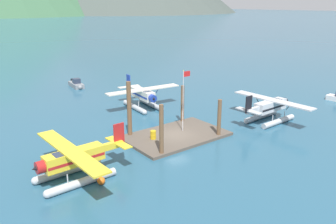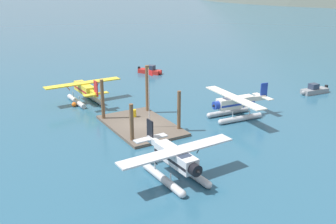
{
  "view_description": "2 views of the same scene",
  "coord_description": "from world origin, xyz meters",
  "px_view_note": "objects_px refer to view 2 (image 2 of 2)",
  "views": [
    {
      "loc": [
        -21.45,
        -26.5,
        13.56
      ],
      "look_at": [
        0.07,
        1.44,
        2.4
      ],
      "focal_mm": 36.97,
      "sensor_mm": 36.0,
      "label": 1
    },
    {
      "loc": [
        35.47,
        -17.57,
        15.33
      ],
      "look_at": [
        0.41,
        3.34,
        1.27
      ],
      "focal_mm": 40.06,
      "sensor_mm": 36.0,
      "label": 2
    }
  ],
  "objects_px": {
    "mooring_buoy": "(74,104)",
    "fuel_drum": "(134,113)",
    "seaplane_yellow_port_aft": "(85,91)",
    "boat_red_open_west": "(150,71)",
    "flagpole": "(149,91)",
    "seaplane_silver_stbd_aft": "(176,161)",
    "boat_grey_open_north": "(314,90)",
    "seaplane_cream_bow_right": "(235,105)"
  },
  "relations": [
    {
      "from": "seaplane_silver_stbd_aft",
      "to": "mooring_buoy",
      "type": "bearing_deg",
      "value": -176.59
    },
    {
      "from": "seaplane_silver_stbd_aft",
      "to": "seaplane_cream_bow_right",
      "type": "bearing_deg",
      "value": 122.72
    },
    {
      "from": "fuel_drum",
      "to": "seaplane_silver_stbd_aft",
      "type": "bearing_deg",
      "value": -12.63
    },
    {
      "from": "flagpole",
      "to": "fuel_drum",
      "type": "height_order",
      "value": "flagpole"
    },
    {
      "from": "seaplane_silver_stbd_aft",
      "to": "boat_red_open_west",
      "type": "relative_size",
      "value": 2.39
    },
    {
      "from": "seaplane_silver_stbd_aft",
      "to": "boat_grey_open_north",
      "type": "bearing_deg",
      "value": 109.77
    },
    {
      "from": "fuel_drum",
      "to": "seaplane_yellow_port_aft",
      "type": "height_order",
      "value": "seaplane_yellow_port_aft"
    },
    {
      "from": "flagpole",
      "to": "boat_grey_open_north",
      "type": "bearing_deg",
      "value": 90.86
    },
    {
      "from": "fuel_drum",
      "to": "mooring_buoy",
      "type": "height_order",
      "value": "fuel_drum"
    },
    {
      "from": "boat_grey_open_north",
      "to": "boat_red_open_west",
      "type": "relative_size",
      "value": 1.12
    },
    {
      "from": "flagpole",
      "to": "seaplane_cream_bow_right",
      "type": "xyz_separation_m",
      "value": [
        1.75,
        10.59,
        -2.82
      ]
    },
    {
      "from": "fuel_drum",
      "to": "seaplane_yellow_port_aft",
      "type": "xyz_separation_m",
      "value": [
        -9.55,
        -2.72,
        0.84
      ]
    },
    {
      "from": "seaplane_silver_stbd_aft",
      "to": "boat_red_open_west",
      "type": "xyz_separation_m",
      "value": [
        -34.72,
        16.3,
        -1.09
      ]
    },
    {
      "from": "boat_grey_open_north",
      "to": "seaplane_silver_stbd_aft",
      "type": "bearing_deg",
      "value": -70.23
    },
    {
      "from": "mooring_buoy",
      "to": "seaplane_silver_stbd_aft",
      "type": "bearing_deg",
      "value": 3.41
    },
    {
      "from": "seaplane_cream_bow_right",
      "to": "boat_grey_open_north",
      "type": "xyz_separation_m",
      "value": [
        -2.16,
        16.92,
        -1.09
      ]
    },
    {
      "from": "boat_grey_open_north",
      "to": "fuel_drum",
      "type": "bearing_deg",
      "value": -97.51
    },
    {
      "from": "seaplane_yellow_port_aft",
      "to": "seaplane_silver_stbd_aft",
      "type": "distance_m",
      "value": 24.25
    },
    {
      "from": "mooring_buoy",
      "to": "fuel_drum",
      "type": "bearing_deg",
      "value": 29.43
    },
    {
      "from": "flagpole",
      "to": "boat_red_open_west",
      "type": "xyz_separation_m",
      "value": [
        -24.06,
        13.02,
        -3.91
      ]
    },
    {
      "from": "seaplane_yellow_port_aft",
      "to": "boat_red_open_west",
      "type": "xyz_separation_m",
      "value": [
        -10.48,
        15.73,
        -1.09
      ]
    },
    {
      "from": "fuel_drum",
      "to": "boat_red_open_west",
      "type": "distance_m",
      "value": 23.88
    },
    {
      "from": "flagpole",
      "to": "fuel_drum",
      "type": "relative_size",
      "value": 7.57
    },
    {
      "from": "mooring_buoy",
      "to": "seaplane_cream_bow_right",
      "type": "height_order",
      "value": "seaplane_cream_bow_right"
    },
    {
      "from": "fuel_drum",
      "to": "mooring_buoy",
      "type": "relative_size",
      "value": 1.43
    },
    {
      "from": "mooring_buoy",
      "to": "seaplane_silver_stbd_aft",
      "type": "distance_m",
      "value": 23.04
    },
    {
      "from": "fuel_drum",
      "to": "seaplane_yellow_port_aft",
      "type": "relative_size",
      "value": 0.08
    },
    {
      "from": "flagpole",
      "to": "seaplane_silver_stbd_aft",
      "type": "relative_size",
      "value": 0.64
    },
    {
      "from": "fuel_drum",
      "to": "flagpole",
      "type": "bearing_deg",
      "value": -0.12
    },
    {
      "from": "seaplane_yellow_port_aft",
      "to": "seaplane_silver_stbd_aft",
      "type": "height_order",
      "value": "same"
    },
    {
      "from": "mooring_buoy",
      "to": "seaplane_cream_bow_right",
      "type": "distance_m",
      "value": 20.77
    },
    {
      "from": "seaplane_yellow_port_aft",
      "to": "seaplane_cream_bow_right",
      "type": "bearing_deg",
      "value": 40.96
    },
    {
      "from": "boat_grey_open_north",
      "to": "boat_red_open_west",
      "type": "bearing_deg",
      "value": -148.49
    },
    {
      "from": "fuel_drum",
      "to": "seaplane_silver_stbd_aft",
      "type": "xyz_separation_m",
      "value": [
        14.7,
        -3.29,
        0.84
      ]
    },
    {
      "from": "seaplane_cream_bow_right",
      "to": "seaplane_yellow_port_aft",
      "type": "relative_size",
      "value": 1.0
    },
    {
      "from": "boat_red_open_west",
      "to": "seaplane_silver_stbd_aft",
      "type": "bearing_deg",
      "value": -25.16
    },
    {
      "from": "seaplane_silver_stbd_aft",
      "to": "fuel_drum",
      "type": "bearing_deg",
      "value": 167.37
    },
    {
      "from": "fuel_drum",
      "to": "seaplane_yellow_port_aft",
      "type": "distance_m",
      "value": 9.96
    },
    {
      "from": "flagpole",
      "to": "seaplane_silver_stbd_aft",
      "type": "height_order",
      "value": "flagpole"
    },
    {
      "from": "flagpole",
      "to": "seaplane_yellow_port_aft",
      "type": "relative_size",
      "value": 0.64
    },
    {
      "from": "seaplane_yellow_port_aft",
      "to": "mooring_buoy",
      "type": "bearing_deg",
      "value": -56.67
    },
    {
      "from": "seaplane_cream_bow_right",
      "to": "seaplane_silver_stbd_aft",
      "type": "relative_size",
      "value": 1.0
    }
  ]
}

